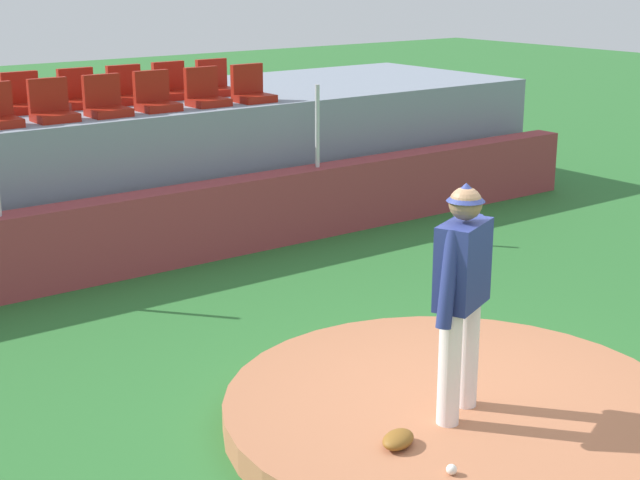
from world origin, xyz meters
name	(u,v)px	position (x,y,z in m)	size (l,w,h in m)	color
ground_plane	(455,424)	(0.00, 0.00, 0.00)	(60.00, 60.00, 0.00)	#2B6A2D
pitchers_mound	(455,411)	(0.00, 0.00, 0.11)	(3.70, 3.70, 0.22)	#AC6846
pitcher	(462,284)	(-0.18, -0.19, 1.27)	(0.73, 0.43, 1.81)	white
baseball	(452,469)	(-0.86, -0.82, 0.26)	(0.07, 0.07, 0.07)	white
fielding_glove	(398,439)	(-0.89, -0.31, 0.27)	(0.30, 0.20, 0.11)	brown
brick_barrier	(153,231)	(0.00, 5.10, 0.47)	(14.29, 0.40, 0.94)	#92373B
fence_post_right	(317,126)	(2.47, 5.10, 1.48)	(0.06, 0.06, 1.09)	silver
bleacher_platform	(74,168)	(0.00, 7.36, 0.86)	(14.28, 3.46, 1.73)	gray
stadium_chair_2	(52,108)	(-0.71, 6.16, 1.88)	(0.48, 0.44, 0.50)	maroon
stadium_chair_3	(106,103)	(-0.02, 6.15, 1.88)	(0.48, 0.44, 0.50)	maroon
stadium_chair_4	(155,98)	(0.68, 6.18, 1.88)	(0.48, 0.44, 0.50)	maroon
stadium_chair_5	(205,94)	(1.41, 6.17, 1.88)	(0.48, 0.44, 0.50)	maroon
stadium_chair_6	(251,90)	(2.11, 6.13, 1.88)	(0.48, 0.44, 0.50)	maroon
stadium_chair_9	(23,100)	(-0.73, 7.06, 1.88)	(0.48, 0.44, 0.50)	maroon
stadium_chair_10	(80,95)	(0.02, 7.05, 1.88)	(0.48, 0.44, 0.50)	maroon
stadium_chair_11	(128,91)	(0.71, 7.03, 1.88)	(0.48, 0.44, 0.50)	maroon
stadium_chair_12	(172,87)	(1.41, 7.07, 1.88)	(0.48, 0.44, 0.50)	maroon
stadium_chair_13	(215,84)	(2.09, 7.04, 1.88)	(0.48, 0.44, 0.50)	maroon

